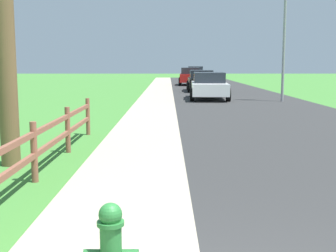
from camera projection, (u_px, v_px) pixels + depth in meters
name	position (u px, v px, depth m)	size (l,w,h in m)	color
ground_plane	(171.00, 95.00, 27.91)	(120.00, 120.00, 0.00)	#407F33
road_asphalt	(223.00, 93.00, 29.90)	(7.00, 66.00, 0.01)	#303030
curb_concrete	(126.00, 93.00, 29.87)	(6.00, 66.00, 0.01)	#B3A38C
grass_verge	(103.00, 93.00, 29.87)	(5.00, 66.00, 0.00)	#407F33
fire_hydrant	(109.00, 252.00, 3.69)	(0.46, 0.38, 0.83)	#287233
rail_fence	(32.00, 147.00, 7.33)	(0.11, 10.08, 1.01)	brown
parked_suv_white	(207.00, 86.00, 24.74)	(2.24, 4.93, 1.47)	white
parked_car_black	(199.00, 80.00, 31.86)	(2.05, 4.65, 1.48)	black
parked_car_red	(188.00, 76.00, 40.98)	(2.26, 4.69, 1.58)	maroon
parked_car_silver	(193.00, 74.00, 48.54)	(2.19, 4.50, 1.64)	#B7BABF
street_lamp	(284.00, 30.00, 22.88)	(1.17, 0.20, 6.15)	gray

